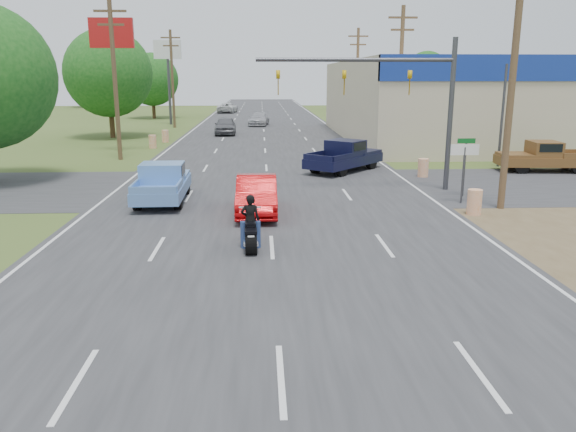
{
  "coord_description": "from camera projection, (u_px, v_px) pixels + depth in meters",
  "views": [
    {
      "loc": [
        -0.31,
        -8.99,
        5.24
      ],
      "look_at": [
        0.46,
        6.89,
        1.3
      ],
      "focal_mm": 35.0,
      "sensor_mm": 36.0,
      "label": 1
    }
  ],
  "objects": [
    {
      "name": "utility_pole_2",
      "position": [
        400.0,
        76.0,
        39.21
      ],
      "size": [
        2.0,
        0.28,
        10.0
      ],
      "color": "#4C3823",
      "rests_on": "ground"
    },
    {
      "name": "rider",
      "position": [
        250.0,
        223.0,
        17.5
      ],
      "size": [
        0.61,
        0.41,
        1.63
      ],
      "primitive_type": "imported",
      "rotation": [
        0.0,
        0.0,
        3.18
      ],
      "color": "black",
      "rests_on": "ground"
    },
    {
      "name": "brown_pickup",
      "position": [
        543.0,
        156.0,
        31.86
      ],
      "size": [
        5.35,
        2.42,
        1.72
      ],
      "rotation": [
        0.0,
        0.0,
        1.49
      ],
      "color": "black",
      "rests_on": "ground"
    },
    {
      "name": "street_name_sign",
      "position": [
        465.0,
        161.0,
        25.05
      ],
      "size": [
        0.8,
        0.08,
        2.61
      ],
      "color": "#3F3F44",
      "rests_on": "ground"
    },
    {
      "name": "utility_pole_5",
      "position": [
        115.0,
        76.0,
        35.41
      ],
      "size": [
        2.0,
        0.28,
        10.0
      ],
      "color": "#4C3823",
      "rests_on": "ground"
    },
    {
      "name": "barrel_2",
      "position": [
        153.0,
        142.0,
        42.44
      ],
      "size": [
        0.56,
        0.56,
        1.0
      ],
      "primitive_type": "cylinder",
      "color": "orange",
      "rests_on": "ground"
    },
    {
      "name": "ground",
      "position": [
        281.0,
        380.0,
        9.99
      ],
      "size": [
        200.0,
        200.0,
        0.0
      ],
      "primitive_type": "plane",
      "color": "#405321",
      "rests_on": "ground"
    },
    {
      "name": "main_road",
      "position": [
        264.0,
        139.0,
        48.77
      ],
      "size": [
        15.0,
        180.0,
        0.02
      ],
      "primitive_type": "cube",
      "color": "#2D2D30",
      "rests_on": "ground"
    },
    {
      "name": "motorcycle",
      "position": [
        251.0,
        233.0,
        17.51
      ],
      "size": [
        0.71,
        2.31,
        1.17
      ],
      "rotation": [
        0.0,
        0.0,
        0.03
      ],
      "color": "black",
      "rests_on": "ground"
    },
    {
      "name": "signal_mast",
      "position": [
        395.0,
        87.0,
        25.59
      ],
      "size": [
        9.12,
        0.4,
        7.0
      ],
      "color": "#3F3F44",
      "rests_on": "ground"
    },
    {
      "name": "barrel_0",
      "position": [
        474.0,
        202.0,
        21.88
      ],
      "size": [
        0.56,
        0.56,
        1.0
      ],
      "primitive_type": "cylinder",
      "color": "orange",
      "rests_on": "ground"
    },
    {
      "name": "distant_car_grey",
      "position": [
        225.0,
        126.0,
        52.5
      ],
      "size": [
        2.04,
        4.82,
        1.63
      ],
      "primitive_type": "imported",
      "rotation": [
        0.0,
        0.0,
        0.02
      ],
      "color": "#5B5B60",
      "rests_on": "ground"
    },
    {
      "name": "tree_5",
      "position": [
        427.0,
        74.0,
        102.08
      ],
      "size": [
        7.98,
        7.98,
        9.88
      ],
      "color": "#422D19",
      "rests_on": "ground"
    },
    {
      "name": "lane_sign",
      "position": [
        464.0,
        159.0,
        23.49
      ],
      "size": [
        1.2,
        0.08,
        2.52
      ],
      "color": "#3F3F44",
      "rests_on": "ground"
    },
    {
      "name": "red_convertible",
      "position": [
        257.0,
        195.0,
        21.98
      ],
      "size": [
        1.56,
        4.47,
        1.47
      ],
      "primitive_type": "imported",
      "rotation": [
        0.0,
        0.0,
        0.0
      ],
      "color": "#B9080A",
      "rests_on": "ground"
    },
    {
      "name": "dirt_verge",
      "position": [
        576.0,
        227.0,
        20.2
      ],
      "size": [
        8.0,
        18.0,
        0.01
      ],
      "primitive_type": "cube",
      "color": "brown",
      "rests_on": "ground"
    },
    {
      "name": "barrel_1",
      "position": [
        423.0,
        168.0,
        30.14
      ],
      "size": [
        0.56,
        0.56,
        1.0
      ],
      "primitive_type": "cylinder",
      "color": "orange",
      "rests_on": "ground"
    },
    {
      "name": "utility_pole_1",
      "position": [
        513.0,
        75.0,
        21.76
      ],
      "size": [
        2.0,
        0.28,
        10.0
      ],
      "color": "#4C3823",
      "rests_on": "ground"
    },
    {
      "name": "tree_2",
      "position": [
        152.0,
        79.0,
        72.12
      ],
      "size": [
        6.72,
        6.72,
        8.32
      ],
      "color": "#422D19",
      "rests_on": "ground"
    },
    {
      "name": "barrel_3",
      "position": [
        165.0,
        136.0,
        46.33
      ],
      "size": [
        0.56,
        0.56,
        1.0
      ],
      "primitive_type": "cylinder",
      "color": "orange",
      "rests_on": "ground"
    },
    {
      "name": "distant_car_silver",
      "position": [
        259.0,
        119.0,
        62.29
      ],
      "size": [
        2.55,
        5.14,
        1.43
      ],
      "primitive_type": "imported",
      "rotation": [
        0.0,
        0.0,
        -0.11
      ],
      "color": "#A8A8AD",
      "rests_on": "ground"
    },
    {
      "name": "navy_pickup",
      "position": [
        345.0,
        155.0,
        32.04
      ],
      "size": [
        5.05,
        5.4,
        1.78
      ],
      "rotation": [
        0.0,
        0.0,
        -0.71
      ],
      "color": "black",
      "rests_on": "ground"
    },
    {
      "name": "utility_pole_3",
      "position": [
        357.0,
        76.0,
        56.66
      ],
      "size": [
        2.0,
        0.28,
        10.0
      ],
      "color": "#4C3823",
      "rests_on": "ground"
    },
    {
      "name": "distant_car_white",
      "position": [
        228.0,
        108.0,
        84.5
      ],
      "size": [
        3.11,
        5.62,
        1.49
      ],
      "primitive_type": "imported",
      "rotation": [
        0.0,
        0.0,
        3.02
      ],
      "color": "silver",
      "rests_on": "ground"
    },
    {
      "name": "tree_1",
      "position": [
        108.0,
        73.0,
        48.74
      ],
      "size": [
        7.56,
        7.56,
        9.36
      ],
      "color": "#422D19",
      "rests_on": "ground"
    },
    {
      "name": "blue_pickup",
      "position": [
        163.0,
        182.0,
        24.17
      ],
      "size": [
        2.05,
        5.09,
        1.68
      ],
      "rotation": [
        0.0,
        0.0,
        0.02
      ],
      "color": "black",
      "rests_on": "ground"
    },
    {
      "name": "pole_sign_left_near",
      "position": [
        113.0,
        48.0,
        38.8
      ],
      "size": [
        3.0,
        0.35,
        9.2
      ],
      "color": "#3F3F44",
      "rests_on": "ground"
    },
    {
      "name": "utility_pole_6",
      "position": [
        172.0,
        76.0,
        58.68
      ],
      "size": [
        2.0,
        0.28,
        10.0
      ],
      "color": "#4C3823",
      "rests_on": "ground"
    },
    {
      "name": "tree_6",
      "position": [
        92.0,
        70.0,
        99.12
      ],
      "size": [
        8.82,
        8.82,
        10.92
      ],
      "color": "#422D19",
      "rests_on": "ground"
    },
    {
      "name": "cross_road",
      "position": [
        268.0,
        187.0,
        27.44
      ],
      "size": [
        120.0,
        10.0,
        0.02
      ],
      "primitive_type": "cube",
      "color": "#2D2D30",
      "rests_on": "ground"
    },
    {
      "name": "pole_sign_left_far",
      "position": [
        168.0,
        59.0,
        62.07
      ],
      "size": [
        3.0,
        0.35,
        9.2
      ],
      "color": "#3F3F44",
      "rests_on": "ground"
    }
  ]
}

